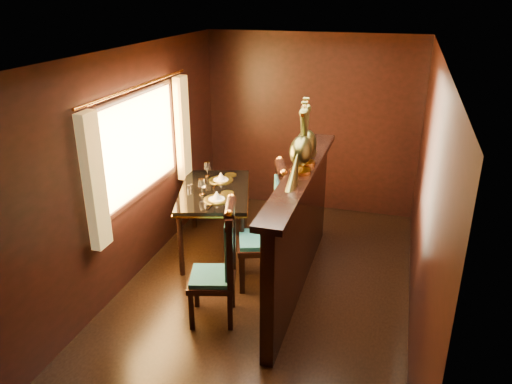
# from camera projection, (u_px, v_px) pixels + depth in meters

# --- Properties ---
(ground) EXTENTS (5.00, 5.00, 0.00)m
(ground) POSITION_uv_depth(u_px,v_px,m) (262.00, 297.00, 5.29)
(ground) COLOR black
(ground) RESTS_ON ground
(room_shell) EXTENTS (3.04, 5.04, 2.52)m
(room_shell) POSITION_uv_depth(u_px,v_px,m) (254.00, 153.00, 4.72)
(room_shell) COLOR black
(room_shell) RESTS_ON ground
(partition) EXTENTS (0.26, 2.70, 1.36)m
(partition) POSITION_uv_depth(u_px,v_px,m) (299.00, 228.00, 5.20)
(partition) COLOR black
(partition) RESTS_ON ground
(dining_table) EXTENTS (1.17, 1.54, 1.00)m
(dining_table) POSITION_uv_depth(u_px,v_px,m) (214.00, 195.00, 5.99)
(dining_table) COLOR black
(dining_table) RESTS_ON ground
(chair_left) EXTENTS (0.56, 0.57, 1.26)m
(chair_left) POSITION_uv_depth(u_px,v_px,m) (223.00, 260.00, 4.71)
(chair_left) COLOR black
(chair_left) RESTS_ON ground
(chair_right) EXTENTS (0.65, 0.66, 1.40)m
(chair_right) POSITION_uv_depth(u_px,v_px,m) (273.00, 222.00, 5.29)
(chair_right) COLOR black
(chair_right) RESTS_ON ground
(peacock_left) EXTENTS (0.22, 0.60, 0.71)m
(peacock_left) POSITION_uv_depth(u_px,v_px,m) (301.00, 138.00, 4.73)
(peacock_left) COLOR #1B512E
(peacock_left) RESTS_ON partition
(peacock_right) EXTENTS (0.22, 0.58, 0.69)m
(peacock_right) POSITION_uv_depth(u_px,v_px,m) (307.00, 132.00, 4.97)
(peacock_right) COLOR #1B512E
(peacock_right) RESTS_ON partition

